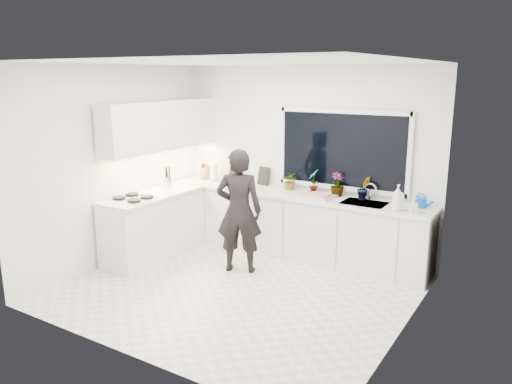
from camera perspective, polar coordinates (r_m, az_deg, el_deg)
The scene contains 25 objects.
floor at distance 6.23m, azimuth -2.17°, elevation -11.15°, with size 4.00×3.50×0.02m, color beige.
wall_back at distance 7.30m, azimuth 5.49°, elevation 3.64°, with size 4.00×0.02×2.70m, color white.
wall_left at distance 7.10m, azimuth -15.87°, elevation 2.93°, with size 0.02×3.50×2.70m, color white.
wall_right at distance 4.99m, azimuth 17.23°, elevation -1.43°, with size 0.02×3.50×2.70m, color white.
ceiling at distance 5.67m, azimuth -2.42°, elevation 14.74°, with size 4.00×3.50×0.02m, color white.
window at distance 6.99m, azimuth 9.82°, elevation 4.75°, with size 1.80×0.02×1.00m, color black.
base_cabinets_back at distance 7.24m, azimuth 4.23°, elevation -3.83°, with size 3.92×0.58×0.88m, color white.
base_cabinets_left at distance 7.31m, azimuth -11.59°, elevation -3.88°, with size 0.58×1.60×0.88m, color white.
countertop_back at distance 7.11m, azimuth 4.26°, elevation -0.30°, with size 3.94×0.62×0.04m, color silver.
countertop_left at distance 7.19m, azimuth -11.76°, elevation -0.38°, with size 0.62×1.60×0.04m, color silver.
upper_cabinets at distance 7.37m, azimuth -10.91°, elevation 7.49°, with size 0.34×2.10×0.70m, color white.
sink at distance 6.72m, azimuth 12.25°, elevation -1.64°, with size 0.58×0.42×0.14m, color silver.
faucet at distance 6.86m, azimuth 12.89°, elevation 0.03°, with size 0.03×0.03×0.22m, color silver.
stovetop at distance 6.96m, azimuth -13.87°, elevation -0.65°, with size 0.56×0.48×0.03m, color black.
person at distance 6.53m, azimuth -1.96°, elevation -2.18°, with size 0.60×0.39×1.65m, color black.
pizza_tray at distance 6.91m, azimuth 7.15°, elevation -0.46°, with size 0.44×0.32×0.03m, color #B8B8BD.
pizza at distance 6.90m, azimuth 7.15°, elevation -0.33°, with size 0.40×0.29×0.01m, color #AF1B17.
watering_can at distance 6.66m, azimuth 18.31°, elevation -1.13°, with size 0.14×0.14×0.13m, color #1247AF.
paper_towel_roll at distance 7.94m, azimuth -4.86°, elevation 2.24°, with size 0.11×0.11×0.26m, color white.
knife_block at distance 8.09m, azimuth -5.82°, elevation 2.28°, with size 0.13×0.10×0.22m, color #9D6349.
utensil_crock at distance 7.56m, azimuth -10.03°, elevation 1.14°, with size 0.13×0.13×0.16m, color silver.
picture_frame_large at distance 7.59m, azimuth 0.88°, elevation 1.85°, with size 0.22×0.02×0.28m, color black.
picture_frame_small at distance 7.88m, azimuth -2.52°, elevation 2.34°, with size 0.25×0.02×0.30m, color black.
herb_plants at distance 7.06m, azimuth 7.53°, elevation 1.00°, with size 1.37×0.27×0.34m.
soap_bottles at distance 6.38m, azimuth 16.20°, elevation -0.81°, with size 0.32×0.13×0.33m.
Camera 1 is at (3.18, -4.69, 2.57)m, focal length 35.00 mm.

